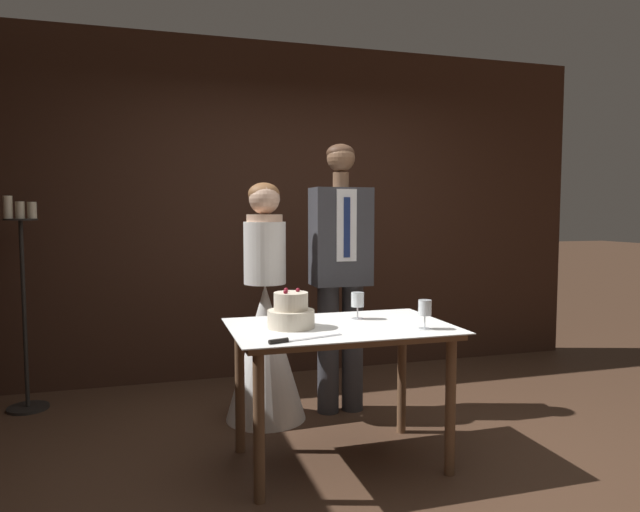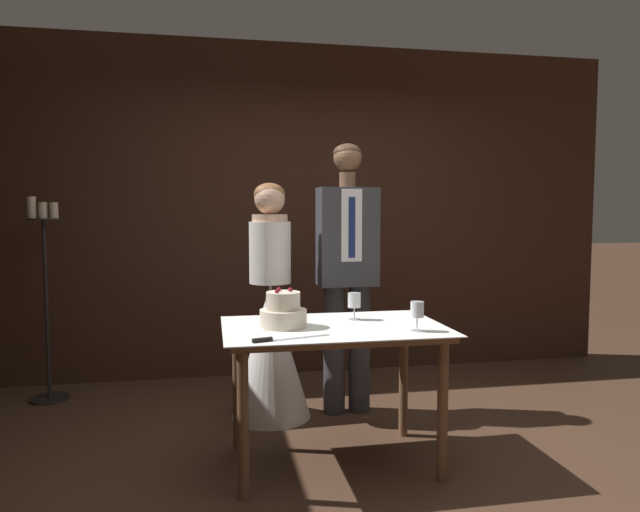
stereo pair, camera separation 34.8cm
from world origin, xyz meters
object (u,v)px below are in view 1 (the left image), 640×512
cake_knife (292,340)px  wine_glass_near (425,309)px  groom (341,266)px  candle_stand (23,303)px  cake_table (340,343)px  tiered_cake (291,313)px  wine_glass_middle (358,301)px  bride (265,333)px

cake_knife → wine_glass_near: size_ratio=2.56×
groom → candle_stand: size_ratio=1.23×
cake_table → tiered_cake: 0.33m
wine_glass_middle → bride: bride is taller
wine_glass_middle → cake_table: bearing=-135.9°
wine_glass_middle → candle_stand: 2.40m
cake_knife → wine_glass_near: (0.75, 0.08, 0.10)m
cake_table → groom: (0.27, 0.79, 0.35)m
bride → cake_table: bearing=-71.4°
groom → candle_stand: groom is taller
bride → groom: size_ratio=0.86×
tiered_cake → candle_stand: bearing=137.9°
tiered_cake → bride: bearing=89.4°
tiered_cake → cake_knife: size_ratio=0.64×
bride → candle_stand: bride is taller
bride → wine_glass_near: bearing=-56.6°
cake_knife → bride: size_ratio=0.25×
wine_glass_near → wine_glass_middle: size_ratio=1.00×
wine_glass_near → wine_glass_middle: same height
cake_knife → wine_glass_near: 0.76m
tiered_cake → bride: 0.82m
candle_stand → tiered_cake: bearing=-42.1°
wine_glass_near → wine_glass_middle: (-0.24, 0.37, -0.00)m
tiered_cake → wine_glass_middle: 0.45m
cake_knife → groom: size_ratio=0.21×
wine_glass_near → groom: size_ratio=0.08×
wine_glass_middle → candle_stand: size_ratio=0.10×
tiered_cake → groom: 0.96m
wine_glass_middle → cake_knife: bearing=-138.1°
wine_glass_near → groom: bearing=97.5°
bride → groom: bearing=-0.1°
cake_table → cake_knife: bearing=-139.1°
wine_glass_near → tiered_cake: bearing=160.5°
bride → groom: (0.53, -0.00, 0.44)m
bride → candle_stand: (-1.59, 0.66, 0.18)m
cake_table → wine_glass_middle: 0.30m
tiered_cake → groom: size_ratio=0.14×
tiered_cake → wine_glass_middle: tiered_cake is taller
bride → tiered_cake: bearing=-90.6°
wine_glass_near → bride: bride is taller
tiered_cake → cake_knife: tiered_cake is taller
tiered_cake → groom: bearing=55.0°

